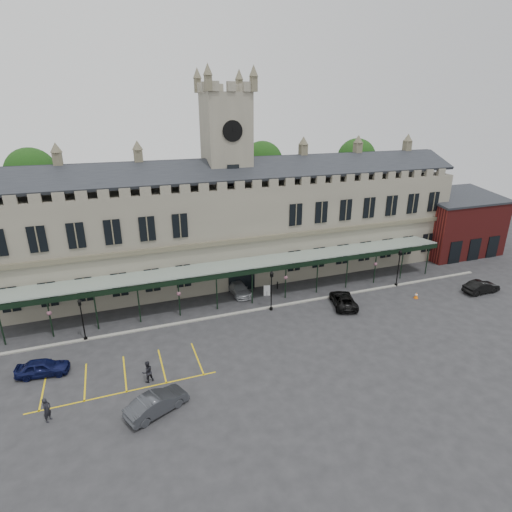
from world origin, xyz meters
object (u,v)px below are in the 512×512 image
object	(u,v)px
traffic_cone	(416,296)
car_taxi	(239,289)
car_right_b	(481,287)
person_b	(147,372)
lamp_post_mid	(271,287)
car_left_a	(43,367)
car_left_b	(157,403)
clock_tower	(227,173)
lamp_post_left	(82,316)
car_van	(343,300)
person_a	(47,410)
sign_board	(267,291)
lamp_post_right	(399,265)
station_building	(228,227)

from	to	relation	value
traffic_cone	car_taxi	world-z (taller)	car_taxi
car_right_b	person_b	world-z (taller)	person_b
lamp_post_mid	car_taxi	size ratio (longest dim) A/B	0.99
car_taxi	car_left_a	bearing A→B (deg)	-158.77
car_left_a	car_left_b	xyz separation A→B (m)	(8.10, -7.52, 0.06)
clock_tower	lamp_post_left	xyz separation A→B (m)	(-17.13, -10.52, -10.57)
car_taxi	car_van	size ratio (longest dim) A/B	0.93
person_a	clock_tower	bearing A→B (deg)	-14.57
sign_board	person_a	world-z (taller)	person_a
lamp_post_right	sign_board	bearing A→B (deg)	169.45
car_left_a	car_taxi	bearing A→B (deg)	-58.23
sign_board	traffic_cone	bearing A→B (deg)	-10.91
car_taxi	lamp_post_mid	bearing A→B (deg)	-70.95
station_building	sign_board	distance (m)	9.76
station_building	car_right_b	world-z (taller)	station_building
lamp_post_right	person_a	distance (m)	38.61
car_right_b	lamp_post_left	bearing A→B (deg)	82.66
clock_tower	person_b	bearing A→B (deg)	-123.33
lamp_post_left	lamp_post_right	size ratio (longest dim) A/B	0.91
lamp_post_mid	car_van	world-z (taller)	lamp_post_mid
car_left_a	person_b	xyz separation A→B (m)	(7.85, -3.82, 0.22)
lamp_post_mid	person_a	bearing A→B (deg)	-154.74
clock_tower	traffic_cone	bearing A→B (deg)	-38.25
person_b	car_right_b	bearing A→B (deg)	167.10
car_left_b	lamp_post_right	bearing A→B (deg)	-93.13
lamp_post_left	traffic_cone	size ratio (longest dim) A/B	6.07
traffic_cone	car_right_b	world-z (taller)	car_right_b
lamp_post_right	person_a	bearing A→B (deg)	-164.74
car_van	lamp_post_mid	bearing A→B (deg)	4.47
clock_tower	traffic_cone	distance (m)	26.13
lamp_post_mid	car_left_b	distance (m)	17.73
lamp_post_right	car_right_b	distance (m)	9.68
lamp_post_left	person_a	world-z (taller)	lamp_post_left
car_left_b	car_taxi	distance (m)	19.96
clock_tower	car_taxi	world-z (taller)	clock_tower
car_left_a	car_taxi	distance (m)	21.41
person_b	lamp_post_left	bearing A→B (deg)	-77.11
lamp_post_right	car_right_b	size ratio (longest dim) A/B	1.07
person_a	person_b	xyz separation A→B (m)	(6.90, 1.97, -0.02)
lamp_post_mid	sign_board	xyz separation A→B (m)	(0.86, 3.39, -2.06)
car_taxi	car_van	world-z (taller)	car_van
car_left_a	sign_board	bearing A→B (deg)	-64.71
person_a	lamp_post_left	bearing A→B (deg)	16.80
car_taxi	car_right_b	xyz separation A→B (m)	(26.73, -9.51, 0.06)
sign_board	car_left_b	distance (m)	20.57
traffic_cone	car_taxi	distance (m)	20.29
station_building	person_a	bearing A→B (deg)	-133.00
traffic_cone	person_a	size ratio (longest dim) A/B	0.38
clock_tower	car_left_a	world-z (taller)	clock_tower
car_left_b	station_building	bearing A→B (deg)	-53.06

